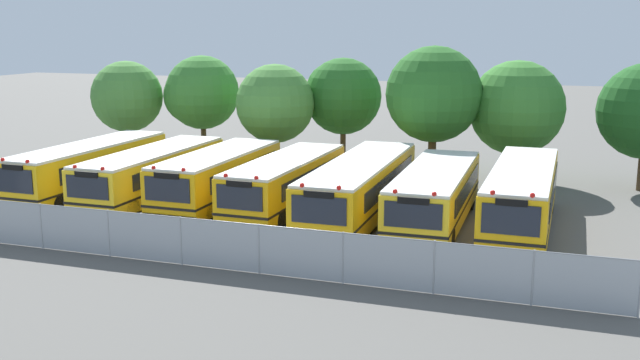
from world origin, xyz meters
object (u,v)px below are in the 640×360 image
(tree_4, at_px, (435,94))
(school_bus_6, at_px, (522,196))
(tree_1, at_px, (199,94))
(school_bus_4, at_px, (360,187))
(tree_0, at_px, (125,96))
(tree_3, at_px, (341,95))
(school_bus_1, at_px, (152,173))
(traffic_cone, at_px, (138,242))
(school_bus_0, at_px, (89,168))
(school_bus_5, at_px, (435,194))
(school_bus_2, at_px, (218,177))
(tree_5, at_px, (518,107))
(school_bus_3, at_px, (286,183))
(tree_2, at_px, (277,103))

(tree_4, bearing_deg, school_bus_6, -58.17)
(tree_1, bearing_deg, tree_4, -2.93)
(school_bus_4, height_order, tree_0, tree_0)
(tree_3, xyz_separation_m, tree_4, (5.87, -2.17, 0.37))
(school_bus_1, distance_m, tree_1, 10.03)
(tree_4, xyz_separation_m, traffic_cone, (-8.13, -15.77, -4.41))
(school_bus_0, bearing_deg, tree_0, -67.50)
(school_bus_5, bearing_deg, school_bus_2, -1.30)
(school_bus_0, distance_m, tree_5, 22.24)
(school_bus_3, distance_m, school_bus_5, 6.73)
(school_bus_5, bearing_deg, school_bus_6, -176.75)
(tree_1, distance_m, tree_2, 5.62)
(tree_1, bearing_deg, school_bus_6, -24.96)
(tree_0, relative_size, tree_2, 1.00)
(school_bus_6, height_order, traffic_cone, school_bus_6)
(tree_3, bearing_deg, school_bus_0, -130.63)
(school_bus_2, bearing_deg, school_bus_3, -179.66)
(school_bus_3, xyz_separation_m, tree_3, (-0.83, 10.75, 2.99))
(school_bus_2, relative_size, school_bus_3, 0.96)
(tree_1, bearing_deg, school_bus_4, -36.49)
(school_bus_2, distance_m, tree_0, 13.40)
(school_bus_3, bearing_deg, tree_1, -44.25)
(tree_1, relative_size, tree_4, 0.90)
(school_bus_5, xyz_separation_m, traffic_cone, (-9.80, -7.18, -1.02))
(school_bus_4, bearing_deg, tree_0, -26.84)
(school_bus_3, distance_m, traffic_cone, 7.89)
(school_bus_0, height_order, tree_2, tree_2)
(school_bus_0, relative_size, tree_5, 1.60)
(school_bus_4, distance_m, tree_1, 16.05)
(school_bus_2, bearing_deg, tree_4, -134.29)
(school_bus_0, bearing_deg, tree_5, -150.88)
(school_bus_2, height_order, school_bus_5, school_bus_2)
(traffic_cone, bearing_deg, tree_2, 92.48)
(tree_1, height_order, tree_3, tree_1)
(tree_3, bearing_deg, school_bus_2, -103.23)
(tree_3, xyz_separation_m, tree_5, (10.02, -0.49, -0.31))
(school_bus_0, bearing_deg, school_bus_2, -177.49)
(school_bus_0, bearing_deg, school_bus_3, -177.97)
(tree_4, relative_size, traffic_cone, 11.06)
(school_bus_3, distance_m, tree_4, 10.50)
(school_bus_2, relative_size, school_bus_4, 0.79)
(tree_0, distance_m, traffic_cone, 19.02)
(tree_3, distance_m, traffic_cone, 18.53)
(tree_1, height_order, tree_2, tree_1)
(school_bus_0, bearing_deg, tree_3, -129.85)
(school_bus_5, distance_m, traffic_cone, 12.19)
(tree_1, bearing_deg, traffic_cone, -69.57)
(tree_0, height_order, tree_3, tree_3)
(school_bus_6, relative_size, tree_0, 1.77)
(school_bus_4, relative_size, tree_4, 1.60)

